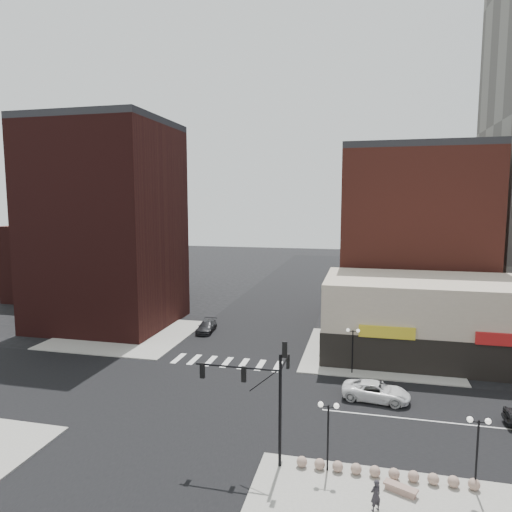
% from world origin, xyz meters
% --- Properties ---
extents(ground, '(240.00, 240.00, 0.00)m').
position_xyz_m(ground, '(0.00, 0.00, 0.00)').
color(ground, black).
rests_on(ground, ground).
extents(road_ew, '(200.00, 14.00, 0.02)m').
position_xyz_m(road_ew, '(0.00, 0.00, 0.01)').
color(road_ew, black).
rests_on(road_ew, ground).
extents(road_ns, '(14.00, 200.00, 0.02)m').
position_xyz_m(road_ns, '(0.00, 0.00, 0.01)').
color(road_ns, black).
rests_on(road_ns, ground).
extents(sidewalk_nw, '(15.00, 15.00, 0.12)m').
position_xyz_m(sidewalk_nw, '(-14.50, 14.50, 0.06)').
color(sidewalk_nw, gray).
rests_on(sidewalk_nw, ground).
extents(sidewalk_ne, '(15.00, 15.00, 0.12)m').
position_xyz_m(sidewalk_ne, '(14.50, 14.50, 0.06)').
color(sidewalk_ne, gray).
rests_on(sidewalk_ne, ground).
extents(building_nw, '(16.00, 15.00, 25.00)m').
position_xyz_m(building_nw, '(-19.00, 18.50, 12.50)').
color(building_nw, black).
rests_on(building_nw, ground).
extents(building_nw_low, '(20.00, 18.00, 12.00)m').
position_xyz_m(building_nw_low, '(-32.00, 34.00, 6.00)').
color(building_nw_low, black).
rests_on(building_nw_low, ground).
extents(building_ne_midrise, '(18.00, 15.00, 22.00)m').
position_xyz_m(building_ne_midrise, '(19.00, 29.50, 11.00)').
color(building_ne_midrise, maroon).
rests_on(building_ne_midrise, ground).
extents(building_ne_row, '(24.20, 12.20, 8.00)m').
position_xyz_m(building_ne_row, '(21.00, 15.00, 3.30)').
color(building_ne_row, '#C2B29A').
rests_on(building_ne_row, ground).
extents(traffic_signal, '(5.59, 3.09, 7.77)m').
position_xyz_m(traffic_signal, '(7.24, -7.83, 4.96)').
color(traffic_signal, black).
rests_on(traffic_signal, ground).
extents(street_lamp_se_a, '(1.22, 0.32, 4.16)m').
position_xyz_m(street_lamp_se_a, '(11.00, -8.00, 3.29)').
color(street_lamp_se_a, black).
rests_on(street_lamp_se_a, sidewalk_se).
extents(street_lamp_se_b, '(1.22, 0.32, 4.16)m').
position_xyz_m(street_lamp_se_b, '(19.00, -8.00, 3.29)').
color(street_lamp_se_b, black).
rests_on(street_lamp_se_b, sidewalk_se).
extents(street_lamp_ne, '(1.22, 0.32, 4.16)m').
position_xyz_m(street_lamp_ne, '(12.00, 8.00, 3.29)').
color(street_lamp_ne, black).
rests_on(street_lamp_ne, sidewalk_ne).
extents(bollard_row, '(10.08, 0.63, 0.63)m').
position_xyz_m(bollard_row, '(14.23, -8.00, 0.44)').
color(bollard_row, gray).
rests_on(bollard_row, sidewalk_se).
extents(white_suv, '(5.52, 3.00, 1.47)m').
position_xyz_m(white_suv, '(14.01, 2.74, 0.73)').
color(white_suv, white).
rests_on(white_suv, ground).
extents(dark_sedan_north, '(2.24, 4.70, 1.32)m').
position_xyz_m(dark_sedan_north, '(-5.60, 17.80, 0.66)').
color(dark_sedan_north, black).
rests_on(dark_sedan_north, ground).
extents(pedestrian, '(0.73, 0.69, 1.67)m').
position_xyz_m(pedestrian, '(13.65, -10.99, 0.96)').
color(pedestrian, '#252227').
rests_on(pedestrian, sidewalk_se).
extents(stone_bench, '(1.85, 1.23, 0.42)m').
position_xyz_m(stone_bench, '(15.02, -9.20, 0.34)').
color(stone_bench, gray).
rests_on(stone_bench, sidewalk_se).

